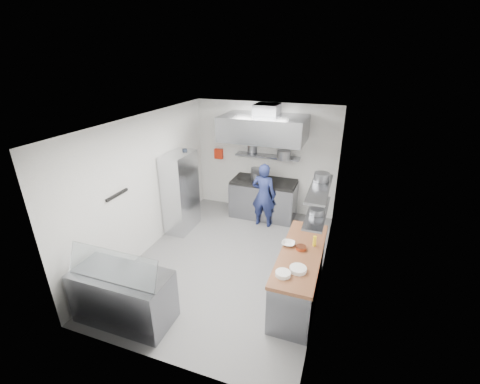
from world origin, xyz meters
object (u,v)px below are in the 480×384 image
at_px(wire_rack, 181,192).
at_px(gas_range, 264,199).
at_px(chef, 263,195).
at_px(display_case, 124,296).

bearing_deg(wire_rack, gas_range, 37.68).
distance_m(chef, display_case, 3.84).
distance_m(gas_range, wire_rack, 2.11).
xyz_separation_m(chef, wire_rack, (-1.75, -0.79, 0.14)).
bearing_deg(gas_range, display_case, -104.59).
bearing_deg(gas_range, chef, -75.53).
relative_size(wire_rack, display_case, 1.23).
height_order(chef, display_case, chef).
bearing_deg(wire_rack, chef, 24.23).
distance_m(gas_range, display_case, 4.24).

